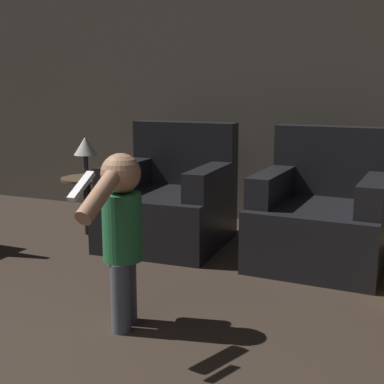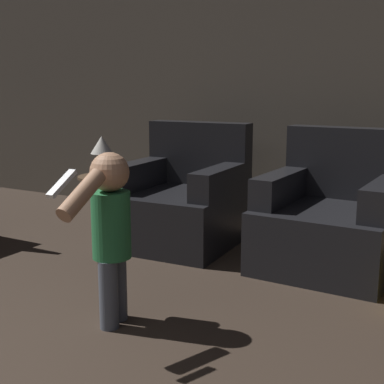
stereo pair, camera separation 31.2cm
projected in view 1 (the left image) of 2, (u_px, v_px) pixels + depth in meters
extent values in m
cube|color=#51493F|center=(248.00, 70.00, 4.52)|extent=(8.40, 0.05, 2.60)
cube|color=black|center=(167.00, 218.00, 3.99)|extent=(0.86, 0.90, 0.40)
cube|color=black|center=(185.00, 153.00, 4.23)|extent=(0.84, 0.19, 0.49)
cube|color=black|center=(126.00, 175.00, 4.04)|extent=(0.19, 0.72, 0.20)
cube|color=black|center=(210.00, 181.00, 3.81)|extent=(0.19, 0.72, 0.20)
cube|color=black|center=(320.00, 234.00, 3.55)|extent=(0.86, 0.90, 0.40)
cube|color=black|center=(334.00, 161.00, 3.78)|extent=(0.84, 0.19, 0.49)
cube|color=black|center=(273.00, 186.00, 3.63)|extent=(0.19, 0.72, 0.20)
cube|color=black|center=(376.00, 194.00, 3.35)|extent=(0.19, 0.72, 0.20)
cylinder|color=#474C56|center=(121.00, 297.00, 2.57)|extent=(0.10, 0.10, 0.35)
cylinder|color=#474C56|center=(127.00, 289.00, 2.67)|extent=(0.10, 0.10, 0.35)
cylinder|color=#236638|center=(122.00, 227.00, 2.55)|extent=(0.19, 0.19, 0.33)
sphere|color=#A37556|center=(121.00, 173.00, 2.50)|extent=(0.19, 0.19, 0.19)
cylinder|color=#A37556|center=(130.00, 223.00, 2.67)|extent=(0.08, 0.08, 0.28)
cylinder|color=#A37556|center=(98.00, 197.00, 2.29)|extent=(0.08, 0.28, 0.21)
cube|color=white|center=(81.00, 186.00, 2.17)|extent=(0.04, 0.16, 0.10)
cylinder|color=black|center=(88.00, 207.00, 4.25)|extent=(0.06, 0.06, 0.44)
cylinder|color=#4C3826|center=(87.00, 179.00, 4.21)|extent=(0.40, 0.40, 0.02)
cylinder|color=#262626|center=(86.00, 166.00, 4.19)|extent=(0.04, 0.04, 0.18)
cone|color=#B2ADA3|center=(85.00, 146.00, 4.16)|extent=(0.18, 0.18, 0.14)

